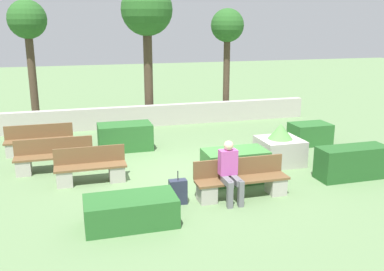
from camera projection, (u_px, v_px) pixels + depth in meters
name	position (u px, v px, depth m)	size (l,w,h in m)	color
ground_plane	(189.00, 176.00, 10.63)	(60.00, 60.00, 0.00)	#607F51
perimeter_wall	(148.00, 116.00, 15.70)	(12.41, 0.30, 0.76)	#ADA89E
bench_front	(242.00, 182.00, 9.30)	(2.08, 0.48, 0.83)	brown
bench_left_side	(54.00, 159.00, 10.90)	(1.95, 0.48, 0.83)	brown
bench_right_side	(39.00, 143.00, 12.36)	(1.90, 0.49, 0.83)	brown
bench_back	(91.00, 170.00, 10.14)	(1.67, 0.48, 0.83)	brown
person_seated_man	(230.00, 169.00, 8.98)	(0.38, 0.64, 1.31)	slate
hedge_block_near_left	(131.00, 211.00, 8.01)	(1.71, 0.86, 0.55)	#286028
hedge_block_near_right	(125.00, 137.00, 12.79)	(1.58, 0.90, 0.78)	#286028
hedge_block_mid_left	(310.00, 134.00, 13.38)	(1.20, 0.82, 0.66)	#286028
hedge_block_mid_right	(352.00, 162.00, 10.42)	(1.75, 0.64, 0.79)	#235623
hedge_block_far_left	(235.00, 166.00, 10.22)	(1.51, 0.83, 0.77)	#3D7A38
planter_corner_left	(280.00, 148.00, 11.49)	(1.10, 1.10, 1.10)	#ADA89E
suitcase	(178.00, 192.00, 8.94)	(0.37, 0.20, 0.73)	#282D42
tree_leftmost	(28.00, 25.00, 15.22)	(1.38, 1.38, 4.50)	#473828
tree_center_left	(147.00, 13.00, 15.47)	(1.88, 1.88, 5.09)	#473828
tree_center_right	(227.00, 30.00, 16.40)	(1.27, 1.27, 4.23)	#473828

